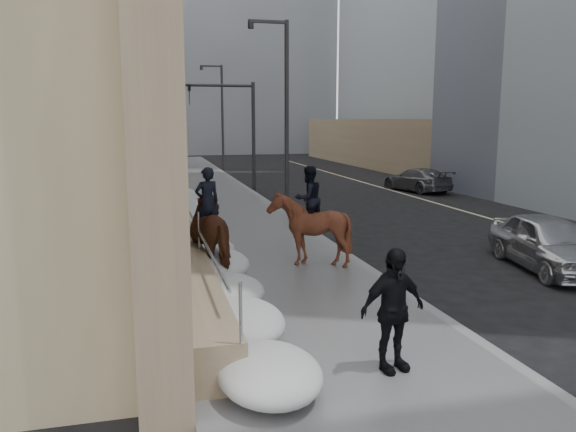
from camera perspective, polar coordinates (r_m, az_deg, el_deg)
The scene contains 16 objects.
ground at distance 10.55m, azimuth 3.31°, elevation -12.36°, with size 140.00×140.00×0.00m, color black.
sidewalk at distance 19.92m, azimuth -5.41°, elevation -1.58°, with size 5.00×80.00×0.12m, color #5A5B5D.
curb at distance 20.48m, azimuth 1.85°, elevation -1.23°, with size 0.24×80.00×0.12m, color slate.
lane_line at distance 23.88m, azimuth 20.33°, elevation -0.39°, with size 0.15×70.00×0.01m, color #BFB78C.
limestone_building at distance 29.77m, azimuth -19.56°, elevation 18.78°, with size 6.10×44.00×18.00m.
bg_building_mid at distance 70.37m, azimuth -8.90°, elevation 17.87°, with size 30.00×12.00×28.00m, color slate.
bg_building_far at distance 81.58m, azimuth -16.88°, elevation 13.62°, with size 24.00×12.00×20.00m, color gray.
streetlight_mid at distance 24.01m, azimuth -0.52°, elevation 11.24°, with size 1.71×0.24×8.00m.
streetlight_far at distance 43.69m, azimuth -6.90°, elevation 10.52°, with size 1.71×0.24×8.00m.
traffic_signal at distance 31.71m, azimuth -5.21°, elevation 9.80°, with size 4.10×0.22×6.00m.
snow_bank at distance 17.83m, azimuth -8.99°, elevation -1.67°, with size 1.70×18.10×0.76m.
mounted_horse_left at distance 13.92m, azimuth -7.28°, elevation -1.68°, with size 1.76×2.70×2.71m.
mounted_horse_right at distance 14.94m, azimuth 2.14°, elevation -0.84°, with size 2.17×2.27×2.65m.
pedestrian at distance 8.87m, azimuth 10.59°, elevation -9.35°, with size 1.14×0.48×1.95m, color black.
car_silver at distance 16.47m, azimuth 24.97°, elevation -2.47°, with size 1.75×4.35×1.48m, color #B2B4BA.
car_grey at distance 32.14m, azimuth 12.97°, elevation 3.61°, with size 1.83×4.50×1.31m, color #57595F.
Camera 1 is at (-2.99, -9.30, 3.98)m, focal length 35.00 mm.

